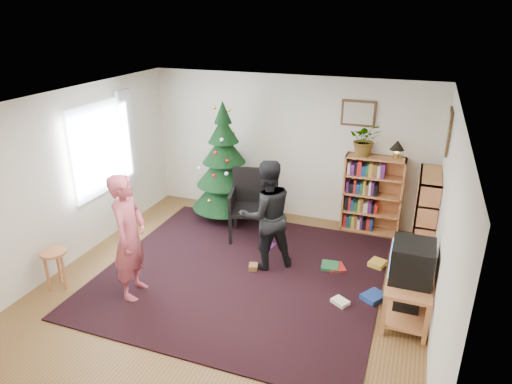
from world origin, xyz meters
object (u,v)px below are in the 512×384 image
(bookshelf_right, at_px, (425,214))
(table_lamp, at_px, (397,146))
(person_standing, at_px, (129,237))
(armchair, at_px, (252,201))
(stool, at_px, (54,260))
(bookshelf_back, at_px, (372,194))
(tv_stand, at_px, (407,294))
(potted_plant, at_px, (365,139))
(christmas_tree, at_px, (224,171))
(person_by_chair, at_px, (267,215))
(crt_tv, at_px, (412,261))
(picture_back, at_px, (358,113))
(picture_right, at_px, (449,131))

(bookshelf_right, distance_m, table_lamp, 1.14)
(person_standing, bearing_deg, armchair, -33.16)
(stool, bearing_deg, person_standing, 12.81)
(bookshelf_right, relative_size, armchair, 1.16)
(bookshelf_back, relative_size, tv_stand, 1.39)
(potted_plant, bearing_deg, bookshelf_back, 0.00)
(christmas_tree, relative_size, bookshelf_back, 1.62)
(tv_stand, height_order, potted_plant, potted_plant)
(person_by_chair, relative_size, potted_plant, 2.99)
(tv_stand, distance_m, crt_tv, 0.45)
(bookshelf_back, xyz_separation_m, armchair, (-1.80, -0.84, -0.05))
(christmas_tree, bearing_deg, person_standing, -93.58)
(bookshelf_right, distance_m, armchair, 2.65)
(table_lamp, bearing_deg, bookshelf_back, -180.00)
(stool, bearing_deg, person_by_chair, 31.85)
(picture_back, distance_m, person_by_chair, 2.33)
(bookshelf_right, relative_size, person_by_chair, 0.80)
(bookshelf_back, bearing_deg, potted_plant, 180.00)
(crt_tv, height_order, stool, crt_tv)
(crt_tv, relative_size, potted_plant, 0.97)
(potted_plant, bearing_deg, table_lamp, 0.00)
(picture_back, bearing_deg, potted_plant, -40.89)
(picture_right, distance_m, crt_tv, 2.04)
(crt_tv, height_order, armchair, armchair)
(bookshelf_back, distance_m, crt_tv, 2.36)
(bookshelf_right, bearing_deg, bookshelf_back, 56.24)
(table_lamp, bearing_deg, picture_back, 168.37)
(armchair, distance_m, person_by_chair, 1.02)
(crt_tv, relative_size, person_by_chair, 0.32)
(picture_back, xyz_separation_m, bookshelf_right, (1.19, -0.69, -1.29))
(bookshelf_back, xyz_separation_m, tv_stand, (0.71, -2.24, -0.34))
(picture_back, bearing_deg, person_standing, -126.62)
(stool, distance_m, table_lamp, 5.24)
(person_by_chair, bearing_deg, table_lamp, -170.28)
(picture_back, bearing_deg, christmas_tree, -166.53)
(picture_right, distance_m, table_lamp, 1.00)
(christmas_tree, bearing_deg, picture_right, -3.52)
(picture_right, height_order, stool, picture_right)
(armchair, bearing_deg, crt_tv, -43.98)
(christmas_tree, bearing_deg, bookshelf_right, -3.10)
(bookshelf_back, bearing_deg, christmas_tree, -171.40)
(bookshelf_back, height_order, tv_stand, bookshelf_back)
(crt_tv, bearing_deg, picture_right, 81.14)
(bookshelf_right, relative_size, tv_stand, 1.39)
(picture_right, bearing_deg, person_by_chair, -153.95)
(bookshelf_right, bearing_deg, stool, 120.18)
(picture_right, height_order, armchair, picture_right)
(stool, relative_size, person_by_chair, 0.34)
(picture_back, relative_size, person_by_chair, 0.34)
(crt_tv, bearing_deg, bookshelf_back, 107.59)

